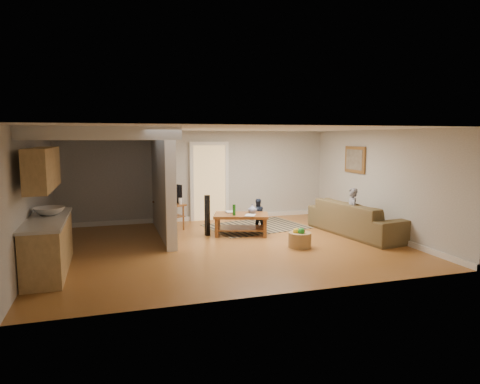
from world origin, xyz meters
name	(u,v)px	position (x,y,z in m)	size (l,w,h in m)	color
ground	(227,246)	(0.00, 0.00, 0.00)	(7.50, 7.50, 0.00)	#995E26
room_shell	(174,178)	(-1.07, 0.43, 1.46)	(7.54, 6.02, 2.52)	#A5A39E
area_rug	(256,226)	(1.25, 1.67, 0.01)	(2.42, 1.77, 0.01)	black
sofa	(358,234)	(3.30, 0.11, 0.00)	(2.71, 1.06, 0.79)	#4E4827
coffee_table	(242,219)	(0.62, 0.91, 0.39)	(1.45, 1.12, 0.76)	brown
tv_console	(170,205)	(-0.92, 2.20, 0.60)	(0.77, 1.12, 0.90)	brown
speaker_left	(207,215)	(-0.19, 1.06, 0.49)	(0.10, 0.10, 0.97)	black
speaker_right	(164,206)	(-1.00, 2.70, 0.50)	(0.10, 0.10, 1.00)	black
toy_basket	(300,239)	(1.44, -0.58, 0.18)	(0.49, 0.49, 0.43)	#A58747
child	(351,237)	(3.00, -0.07, 0.00)	(0.42, 0.28, 1.16)	slate
toddler	(257,230)	(1.14, 1.26, 0.00)	(0.39, 0.30, 0.80)	#1E2940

